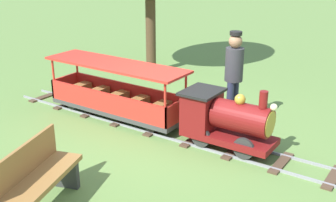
{
  "coord_description": "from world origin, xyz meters",
  "views": [
    {
      "loc": [
        5.28,
        3.62,
        2.88
      ],
      "look_at": [
        0.0,
        0.02,
        0.55
      ],
      "focal_mm": 45.2,
      "sensor_mm": 36.0,
      "label": 1
    }
  ],
  "objects_px": {
    "locomotive": "(224,118)",
    "passenger_car": "(116,96)",
    "park_bench": "(36,180)",
    "conductor_person": "(234,71)"
  },
  "relations": [
    {
      "from": "locomotive",
      "to": "passenger_car",
      "type": "height_order",
      "value": "locomotive"
    },
    {
      "from": "park_bench",
      "to": "passenger_car",
      "type": "bearing_deg",
      "value": -157.24
    },
    {
      "from": "locomotive",
      "to": "conductor_person",
      "type": "relative_size",
      "value": 0.89
    },
    {
      "from": "locomotive",
      "to": "passenger_car",
      "type": "xyz_separation_m",
      "value": [
        0.0,
        -2.12,
        -0.06
      ]
    },
    {
      "from": "passenger_car",
      "to": "park_bench",
      "type": "xyz_separation_m",
      "value": [
        2.68,
        1.12,
        -0.01
      ]
    },
    {
      "from": "conductor_person",
      "to": "park_bench",
      "type": "relative_size",
      "value": 1.19
    },
    {
      "from": "passenger_car",
      "to": "park_bench",
      "type": "distance_m",
      "value": 2.9
    },
    {
      "from": "locomotive",
      "to": "passenger_car",
      "type": "distance_m",
      "value": 2.12
    },
    {
      "from": "conductor_person",
      "to": "park_bench",
      "type": "height_order",
      "value": "conductor_person"
    },
    {
      "from": "passenger_car",
      "to": "park_bench",
      "type": "height_order",
      "value": "passenger_car"
    }
  ]
}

